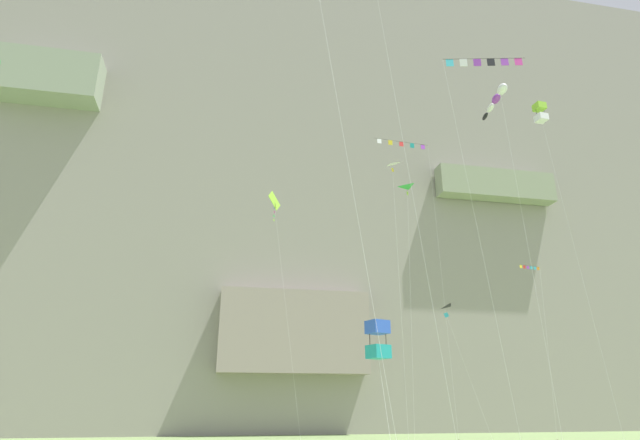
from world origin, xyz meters
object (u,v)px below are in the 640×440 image
kite_box_mid_left (540,113)px  kite_delta_upper_mid (442,317)px  kite_delta_high_right (409,203)px  kite_banner_low_right (534,287)px  kite_banner_upper_left (484,70)px  kite_box_near_cliff (378,340)px  kite_windsock_low_left (497,98)px  kite_diamond_far_right (275,207)px  kite_banner_upper_right (405,156)px  kite_delta_mid_right (391,177)px

kite_box_mid_left → kite_delta_upper_mid: kite_box_mid_left is taller
kite_delta_high_right → kite_delta_upper_mid: (3.17, 1.49, -10.69)m
kite_banner_low_right → kite_banner_upper_left: kite_banner_upper_left is taller
kite_box_mid_left → kite_box_near_cliff: 37.51m
kite_delta_high_right → kite_windsock_low_left: (5.52, -8.36, 7.15)m
kite_banner_upper_left → kite_windsock_low_left: size_ratio=0.97×
kite_banner_low_right → kite_box_near_cliff: bearing=-136.8°
kite_diamond_far_right → kite_windsock_low_left: 22.83m
kite_delta_high_right → kite_windsock_low_left: bearing=-56.6°
kite_delta_upper_mid → kite_box_near_cliff: bearing=-122.1°
kite_delta_high_right → kite_banner_upper_right: 10.21m
kite_diamond_far_right → kite_banner_upper_right: bearing=9.5°
kite_delta_high_right → kite_box_mid_left: bearing=-15.0°
kite_delta_mid_right → kite_box_mid_left: 18.16m
kite_delta_upper_mid → kite_windsock_low_left: kite_windsock_low_left is taller
kite_box_mid_left → kite_delta_mid_right: bearing=177.3°
kite_banner_upper_right → kite_box_near_cliff: size_ratio=4.49×
kite_banner_low_right → kite_windsock_low_left: kite_windsock_low_left is taller
kite_banner_upper_right → kite_box_near_cliff: kite_banner_upper_right is taller
kite_diamond_far_right → kite_banner_low_right: bearing=1.6°
kite_delta_mid_right → kite_windsock_low_left: (8.25, -5.54, 5.96)m
kite_banner_upper_right → kite_delta_high_right: bearing=-110.6°
kite_box_mid_left → kite_banner_upper_left: 16.57m
kite_delta_mid_right → kite_banner_low_right: bearing=21.2°
kite_delta_upper_mid → kite_box_near_cliff: 24.91m
kite_delta_upper_mid → kite_banner_upper_left: bearing=-97.6°
kite_banner_low_right → kite_diamond_far_right: 28.49m
kite_banner_upper_right → kite_box_mid_left: bearing=-39.7°
kite_box_mid_left → kite_windsock_low_left: size_ratio=1.10×
kite_box_mid_left → kite_windsock_low_left: 9.51m
kite_banner_upper_right → kite_banner_upper_left: (-1.05, -19.69, -2.69)m
kite_banner_low_right → kite_box_near_cliff: 35.04m
kite_banner_upper_right → kite_diamond_far_right: size_ratio=1.37×
kite_banner_upper_right → kite_diamond_far_right: 17.23m
kite_diamond_far_right → kite_delta_upper_mid: bearing=-6.3°
kite_banner_low_right → kite_box_mid_left: kite_box_mid_left is taller
kite_delta_high_right → kite_box_near_cliff: 26.55m
kite_box_near_cliff → kite_delta_high_right: bearing=62.9°
kite_banner_low_right → kite_banner_upper_left: bearing=-127.6°
kite_diamond_far_right → kite_box_mid_left: bearing=-14.7°
kite_banner_low_right → kite_box_near_cliff: (-24.77, -23.24, -8.64)m
kite_windsock_low_left → kite_box_mid_left: bearing=31.3°
kite_banner_low_right → kite_delta_mid_right: bearing=-158.8°
kite_box_near_cliff → kite_windsock_low_left: bearing=35.3°
kite_delta_mid_right → kite_banner_upper_left: 12.51m
kite_banner_upper_right → kite_delta_upper_mid: kite_banner_upper_right is taller
kite_delta_high_right → kite_box_near_cliff: size_ratio=3.23×
kite_delta_upper_mid → kite_box_near_cliff: (-12.99, -20.71, -4.78)m
kite_box_mid_left → kite_box_near_cliff: bearing=-146.0°
kite_delta_high_right → kite_delta_mid_right: kite_delta_mid_right is taller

